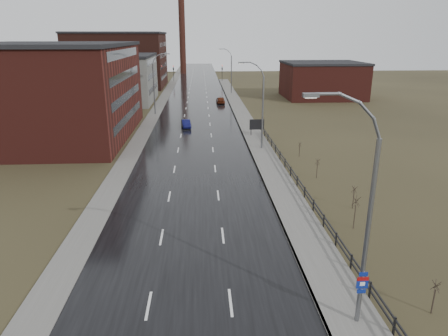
{
  "coord_description": "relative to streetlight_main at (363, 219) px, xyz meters",
  "views": [
    {
      "loc": [
        0.83,
        -14.94,
        14.37
      ],
      "look_at": [
        2.81,
        19.3,
        3.0
      ],
      "focal_mm": 32.0,
      "sensor_mm": 36.0,
      "label": 1
    }
  ],
  "objects": [
    {
      "name": "shrub_b",
      "position": [
        4.7,
        0.54,
        -4.98
      ],
      "size": [
        0.48,
        0.51,
        2.03
      ],
      "color": "#382D23",
      "rests_on": "ground"
    },
    {
      "name": "car_near",
      "position": [
        -10.16,
        47.8,
        -5.42
      ],
      "size": [
        1.82,
        3.99,
        1.27
      ],
      "primitive_type": "imported",
      "rotation": [
        0.0,
        0.0,
        0.13
      ],
      "color": "#0D0F43",
      "rests_on": "ground"
    },
    {
      "name": "car_far",
      "position": [
        -3.26,
        72.21,
        -5.31
      ],
      "size": [
        1.9,
        4.43,
        1.49
      ],
      "primitive_type": "imported",
      "rotation": [
        0.0,
        0.0,
        3.17
      ],
      "color": "#551F0E",
      "rests_on": "ground"
    },
    {
      "name": "road",
      "position": [
        -8.47,
        58.0,
        -6.03
      ],
      "size": [
        14.0,
        300.0,
        0.06
      ],
      "primitive_type": "cube",
      "color": "black",
      "rests_on": "ground"
    },
    {
      "name": "smokestack",
      "position": [
        -14.47,
        148.0,
        9.44
      ],
      "size": [
        2.7,
        2.7,
        30.7
      ],
      "color": "#331611",
      "rests_on": "ground"
    },
    {
      "name": "shrub_d",
      "position": [
        5.46,
        14.43,
        -4.95
      ],
      "size": [
        0.5,
        0.53,
        2.09
      ],
      "color": "#382D23",
      "rests_on": "ground"
    },
    {
      "name": "shrub_c",
      "position": [
        4.14,
        10.69,
        -4.62
      ],
      "size": [
        0.64,
        0.67,
        2.71
      ],
      "color": "#382D23",
      "rests_on": "ground"
    },
    {
      "name": "sidewalk_left",
      "position": [
        -16.67,
        58.0,
        -6.0
      ],
      "size": [
        2.4,
        260.0,
        0.12
      ],
      "primitive_type": "cube",
      "color": "#595651",
      "rests_on": "ground"
    },
    {
      "name": "traffic_light_left",
      "position": [
        -16.47,
        118.0,
        -1.46
      ],
      "size": [
        0.58,
        2.73,
        5.3
      ],
      "color": "black",
      "rests_on": "ground"
    },
    {
      "name": "traffic_light_right",
      "position": [
        -0.47,
        118.0,
        -1.46
      ],
      "size": [
        0.58,
        2.73,
        5.3
      ],
      "color": "black",
      "rests_on": "ground"
    },
    {
      "name": "curb_right",
      "position": [
        -1.39,
        33.0,
        -5.97
      ],
      "size": [
        0.16,
        180.0,
        0.18
      ],
      "primitive_type": "cube",
      "color": "slate",
      "rests_on": "ground"
    },
    {
      "name": "billboard",
      "position": [
        0.63,
        41.21,
        -4.31
      ],
      "size": [
        2.2,
        0.17,
        2.61
      ],
      "color": "black",
      "rests_on": "ground"
    },
    {
      "name": "streetlight_right_mid",
      "position": [
        0.03,
        34.0,
        -0.22
      ],
      "size": [
        3.36,
        0.28,
        11.35
      ],
      "color": "slate",
      "rests_on": "ground"
    },
    {
      "name": "building_right",
      "position": [
        21.83,
        80.0,
        -1.8
      ],
      "size": [
        18.36,
        16.32,
        8.5
      ],
      "color": "#471914",
      "rests_on": "ground"
    },
    {
      "name": "warehouse_mid",
      "position": [
        -26.46,
        76.0,
        -0.8
      ],
      "size": [
        16.32,
        20.4,
        10.5
      ],
      "color": "slate",
      "rests_on": "ground"
    },
    {
      "name": "guardrail",
      "position": [
        1.83,
        16.32,
        -5.35
      ],
      "size": [
        0.1,
        53.05,
        1.1
      ],
      "color": "black",
      "rests_on": "ground"
    },
    {
      "name": "warehouse_far",
      "position": [
        -31.47,
        106.0,
        1.7
      ],
      "size": [
        26.52,
        24.48,
        15.5
      ],
      "color": "#331611",
      "rests_on": "ground"
    },
    {
      "name": "sidewalk_right",
      "position": [
        0.13,
        33.0,
        -5.97
      ],
      "size": [
        3.2,
        180.0,
        0.18
      ],
      "primitive_type": "cube",
      "color": "#595651",
      "rests_on": "ground"
    },
    {
      "name": "streetlight_main",
      "position": [
        0.0,
        0.0,
        0.0
      ],
      "size": [
        3.91,
        0.29,
        12.11
      ],
      "color": "slate",
      "rests_on": "ground"
    },
    {
      "name": "streetlight_left",
      "position": [
        -16.17,
        60.0,
        -0.22
      ],
      "size": [
        3.36,
        0.28,
        11.35
      ],
      "color": "slate",
      "rests_on": "ground"
    },
    {
      "name": "warehouse_near",
      "position": [
        -29.46,
        43.0,
        0.7
      ],
      "size": [
        22.44,
        28.56,
        13.5
      ],
      "color": "#471914",
      "rests_on": "ground"
    },
    {
      "name": "shrub_e",
      "position": [
        4.47,
        22.3,
        -4.9
      ],
      "size": [
        0.52,
        0.55,
        2.18
      ],
      "color": "#382D23",
      "rests_on": "ground"
    },
    {
      "name": "streetlight_right_far",
      "position": [
        0.03,
        88.0,
        -0.22
      ],
      "size": [
        3.36,
        0.28,
        11.35
      ],
      "color": "slate",
      "rests_on": "ground"
    },
    {
      "name": "shrub_f",
      "position": [
        4.55,
        30.43,
        -5.09
      ],
      "size": [
        0.44,
        0.46,
        1.83
      ],
      "color": "#382D23",
      "rests_on": "ground"
    }
  ]
}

